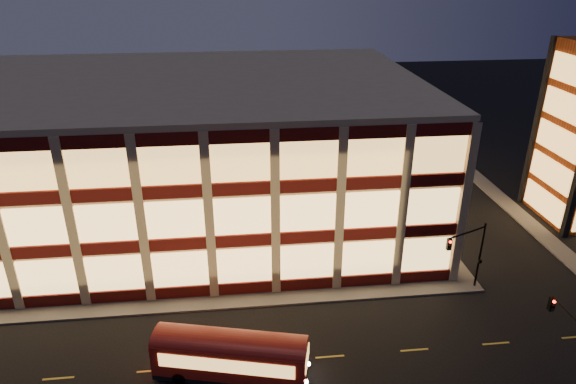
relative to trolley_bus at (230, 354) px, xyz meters
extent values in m
plane|color=black|center=(-3.26, 7.00, -1.85)|extent=(200.00, 200.00, 0.00)
cube|color=#514F4C|center=(-6.26, 8.00, -1.78)|extent=(54.00, 2.00, 0.15)
cube|color=#514F4C|center=(19.74, 24.00, -1.78)|extent=(2.00, 30.00, 0.15)
cube|color=#514F4C|center=(30.74, 24.00, -1.78)|extent=(2.00, 30.00, 0.15)
cube|color=tan|center=(-6.26, 24.00, 5.15)|extent=(50.00, 30.00, 14.00)
cube|color=tan|center=(-6.26, 24.00, 12.40)|extent=(50.40, 30.40, 0.50)
cube|color=#470C0A|center=(-6.26, 8.88, -1.20)|extent=(50.10, 0.25, 1.00)
cube|color=#EBB162|center=(-6.26, 8.90, 0.90)|extent=(49.00, 0.20, 3.00)
cube|color=#470C0A|center=(18.86, 24.00, -1.20)|extent=(0.25, 30.10, 1.00)
cube|color=#EBB162|center=(18.84, 24.00, 0.90)|extent=(0.20, 29.00, 3.00)
cube|color=#470C0A|center=(-6.26, 8.88, 3.20)|extent=(50.10, 0.25, 1.00)
cube|color=#EBB162|center=(-6.26, 8.90, 5.30)|extent=(49.00, 0.20, 3.00)
cube|color=#470C0A|center=(18.86, 24.00, 3.20)|extent=(0.25, 30.10, 1.00)
cube|color=#EBB162|center=(18.84, 24.00, 5.30)|extent=(0.20, 29.00, 3.00)
cube|color=#470C0A|center=(-6.26, 8.88, 7.60)|extent=(50.10, 0.25, 1.00)
cube|color=#EBB162|center=(-6.26, 8.90, 9.70)|extent=(49.00, 0.20, 3.00)
cube|color=#470C0A|center=(18.86, 24.00, 7.60)|extent=(0.25, 30.10, 1.00)
cube|color=#EBB162|center=(18.84, 24.00, 9.70)|extent=(0.20, 29.00, 3.00)
cube|color=black|center=(32.74, 23.00, 7.15)|extent=(0.60, 0.60, 18.00)
cube|color=#FFB659|center=(32.66, 19.00, -0.05)|extent=(0.16, 6.60, 2.60)
cube|color=#FFB659|center=(32.66, 19.00, 3.35)|extent=(0.16, 6.60, 2.60)
cube|color=#FFB659|center=(32.66, 19.00, 6.75)|extent=(0.16, 6.60, 2.60)
cube|color=#FFB659|center=(32.66, 19.00, 10.15)|extent=(0.16, 6.60, 2.60)
cube|color=#FFB659|center=(32.66, 19.00, 13.55)|extent=(0.16, 6.60, 2.60)
cylinder|color=black|center=(20.24, 7.80, 1.15)|extent=(0.18, 0.18, 6.00)
cylinder|color=black|center=(18.49, 7.05, 3.85)|extent=(3.56, 1.63, 0.14)
cube|color=black|center=(16.74, 6.30, 3.35)|extent=(0.32, 0.32, 0.95)
sphere|color=#FF0C05|center=(16.74, 6.12, 3.65)|extent=(0.20, 0.20, 0.20)
cube|color=black|center=(20.24, 7.60, 0.75)|extent=(0.25, 0.18, 0.28)
cylinder|color=black|center=(20.24, -3.50, 3.85)|extent=(0.14, 4.00, 0.14)
cube|color=black|center=(20.24, -1.50, 3.35)|extent=(0.32, 0.32, 0.95)
sphere|color=#FF0C05|center=(20.24, -1.68, 3.65)|extent=(0.20, 0.20, 0.20)
cube|color=#910F07|center=(0.00, 0.00, -0.18)|extent=(10.17, 4.80, 2.27)
cube|color=black|center=(0.00, 0.00, -1.51)|extent=(10.17, 4.80, 0.35)
cylinder|color=black|center=(-3.33, -0.28, -1.41)|extent=(0.93, 0.50, 0.89)
cylinder|color=black|center=(-2.80, 1.82, -1.41)|extent=(0.93, 0.50, 0.89)
cylinder|color=black|center=(3.33, 0.28, -1.41)|extent=(0.93, 0.50, 0.89)
cube|color=#FFB659|center=(-0.31, -1.23, 0.12)|extent=(8.44, 2.17, 0.99)
cube|color=#FFB659|center=(0.31, 1.23, 0.12)|extent=(8.44, 2.17, 0.99)
camera|label=1|loc=(0.84, -25.85, 23.15)|focal=32.00mm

